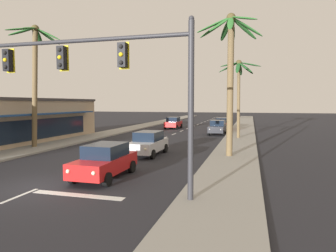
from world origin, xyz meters
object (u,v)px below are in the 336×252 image
traffic_signal_mast (100,70)px  sedan_parked_mid_kerb (218,127)px  palm_left_second (35,67)px  sedan_parked_nearest_kerb (222,124)px  sedan_oncoming_far (173,123)px  sedan_lead_at_stop_bar (105,161)px  sedan_third_in_queue (148,143)px  palm_right_second (230,59)px  palm_right_third (238,80)px

traffic_signal_mast → sedan_parked_mid_kerb: 25.60m
palm_left_second → sedan_parked_nearest_kerb: bearing=58.3°
sedan_oncoming_far → sedan_parked_mid_kerb: same height
traffic_signal_mast → sedan_lead_at_stop_bar: size_ratio=2.41×
sedan_parked_mid_kerb → palm_left_second: bearing=-130.6°
sedan_parked_nearest_kerb → palm_left_second: palm_left_second is taller
sedan_lead_at_stop_bar → sedan_parked_nearest_kerb: bearing=83.6°
sedan_oncoming_far → sedan_third_in_queue: bearing=-80.2°
sedan_oncoming_far → palm_right_second: bearing=-66.5°
sedan_lead_at_stop_bar → palm_right_third: (5.67, 18.39, 5.26)m
sedan_lead_at_stop_bar → palm_left_second: (-9.88, 7.30, 5.76)m
sedan_oncoming_far → sedan_parked_mid_kerb: (7.14, -6.56, 0.00)m
sedan_oncoming_far → sedan_lead_at_stop_bar: bearing=-82.3°
sedan_parked_nearest_kerb → palm_right_third: (2.46, -10.14, 5.26)m
sedan_parked_nearest_kerb → palm_left_second: 25.59m
sedan_oncoming_far → traffic_signal_mast: bearing=-80.7°
sedan_third_in_queue → sedan_oncoming_far: size_ratio=1.00×
sedan_third_in_queue → palm_right_third: bearing=63.5°
sedan_third_in_queue → sedan_parked_mid_kerb: (3.29, 15.70, 0.00)m
sedan_third_in_queue → sedan_parked_mid_kerb: 16.04m
sedan_third_in_queue → sedan_parked_nearest_kerb: (3.31, 21.70, 0.00)m
sedan_parked_nearest_kerb → traffic_signal_mast: bearing=-93.6°
sedan_lead_at_stop_bar → sedan_third_in_queue: bearing=90.9°
palm_right_third → palm_left_second: bearing=-144.5°
sedan_third_in_queue → sedan_oncoming_far: (-3.85, 22.26, 0.00)m
sedan_parked_mid_kerb → palm_left_second: 20.88m
sedan_third_in_queue → palm_right_second: palm_right_second is taller
sedan_lead_at_stop_bar → palm_left_second: bearing=143.5°
sedan_third_in_queue → palm_left_second: size_ratio=0.45×
traffic_signal_mast → sedan_third_in_queue: traffic_signal_mast is taller
sedan_lead_at_stop_bar → palm_right_third: bearing=72.9°
sedan_third_in_queue → palm_right_third: (5.77, 11.56, 5.26)m
sedan_parked_nearest_kerb → palm_left_second: size_ratio=0.45×
sedan_lead_at_stop_bar → sedan_parked_mid_kerb: size_ratio=1.00×
traffic_signal_mast → sedan_oncoming_far: size_ratio=2.41×
sedan_lead_at_stop_bar → sedan_oncoming_far: bearing=97.7°
sedan_lead_at_stop_bar → sedan_parked_mid_kerb: bearing=81.9°
palm_right_third → sedan_third_in_queue: bearing=-116.5°
sedan_oncoming_far → sedan_parked_mid_kerb: bearing=-42.6°
traffic_signal_mast → sedan_oncoming_far: bearing=99.3°
sedan_parked_nearest_kerb → palm_right_second: bearing=-83.7°
sedan_parked_nearest_kerb → palm_left_second: (-13.09, -21.22, 5.76)m
sedan_parked_mid_kerb → sedan_third_in_queue: bearing=-101.8°
sedan_parked_mid_kerb → palm_left_second: (-13.07, -15.23, 5.76)m
sedan_lead_at_stop_bar → sedan_oncoming_far: size_ratio=1.00×
sedan_parked_mid_kerb → traffic_signal_mast: bearing=-94.4°
traffic_signal_mast → sedan_lead_at_stop_bar: bearing=115.0°
sedan_parked_nearest_kerb → palm_right_second: palm_right_second is taller
sedan_lead_at_stop_bar → sedan_parked_nearest_kerb: 28.71m
traffic_signal_mast → palm_left_second: 15.02m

